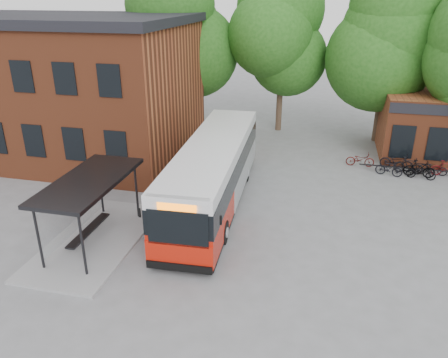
% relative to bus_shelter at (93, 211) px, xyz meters
% --- Properties ---
extents(ground, '(100.00, 100.00, 0.00)m').
position_rel_bus_shelter_xyz_m(ground, '(4.50, 1.00, -1.45)').
color(ground, slate).
extents(station_building, '(18.40, 10.40, 8.50)m').
position_rel_bus_shelter_xyz_m(station_building, '(-8.50, 10.00, 2.80)').
color(station_building, brown).
rests_on(station_building, ground).
extents(bus_shelter, '(3.60, 7.00, 2.90)m').
position_rel_bus_shelter_xyz_m(bus_shelter, '(0.00, 0.00, 0.00)').
color(bus_shelter, black).
rests_on(bus_shelter, ground).
extents(bike_rail, '(5.20, 0.10, 0.38)m').
position_rel_bus_shelter_xyz_m(bike_rail, '(13.78, 11.00, -1.26)').
color(bike_rail, black).
rests_on(bike_rail, ground).
extents(tree_0, '(7.92, 7.92, 11.00)m').
position_rel_bus_shelter_xyz_m(tree_0, '(-1.50, 17.00, 4.05)').
color(tree_0, '#1F5215').
rests_on(tree_0, ground).
extents(tree_1, '(7.92, 7.92, 10.40)m').
position_rel_bus_shelter_xyz_m(tree_1, '(5.50, 18.00, 3.75)').
color(tree_1, '#1F5215').
rests_on(tree_1, ground).
extents(tree_2, '(7.92, 7.92, 11.00)m').
position_rel_bus_shelter_xyz_m(tree_2, '(12.50, 17.00, 4.05)').
color(tree_2, '#1F5215').
rests_on(tree_2, ground).
extents(city_bus, '(3.28, 12.64, 3.18)m').
position_rel_bus_shelter_xyz_m(city_bus, '(3.94, 4.67, 0.14)').
color(city_bus, red).
rests_on(city_bus, ground).
extents(bicycle_0, '(1.66, 0.60, 0.87)m').
position_rel_bus_shelter_xyz_m(bicycle_0, '(11.23, 11.60, -1.02)').
color(bicycle_0, '#48120E').
rests_on(bicycle_0, ground).
extents(bicycle_1, '(1.55, 0.77, 0.90)m').
position_rel_bus_shelter_xyz_m(bicycle_1, '(12.77, 10.43, -1.00)').
color(bicycle_1, black).
rests_on(bicycle_1, ground).
extents(bicycle_2, '(2.01, 1.18, 1.00)m').
position_rel_bus_shelter_xyz_m(bicycle_2, '(13.30, 11.54, -0.95)').
color(bicycle_2, black).
rests_on(bicycle_2, ground).
extents(bicycle_3, '(1.66, 0.69, 0.96)m').
position_rel_bus_shelter_xyz_m(bicycle_3, '(13.91, 11.10, -0.97)').
color(bicycle_3, black).
rests_on(bicycle_3, ground).
extents(bicycle_4, '(1.63, 0.80, 0.82)m').
position_rel_bus_shelter_xyz_m(bicycle_4, '(14.48, 10.36, -1.04)').
color(bicycle_4, black).
rests_on(bicycle_4, ground).
extents(bicycle_5, '(1.73, 0.66, 1.02)m').
position_rel_bus_shelter_xyz_m(bicycle_5, '(14.41, 10.63, -0.94)').
color(bicycle_5, black).
rests_on(bicycle_5, ground).
extents(bicycle_6, '(1.63, 0.93, 0.81)m').
position_rel_bus_shelter_xyz_m(bicycle_6, '(15.27, 11.26, -1.04)').
color(bicycle_6, black).
rests_on(bicycle_6, ground).
extents(bicycle_7, '(1.62, 0.59, 0.95)m').
position_rel_bus_shelter_xyz_m(bicycle_7, '(15.91, 11.09, -0.97)').
color(bicycle_7, '#5A0D11').
rests_on(bicycle_7, ground).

